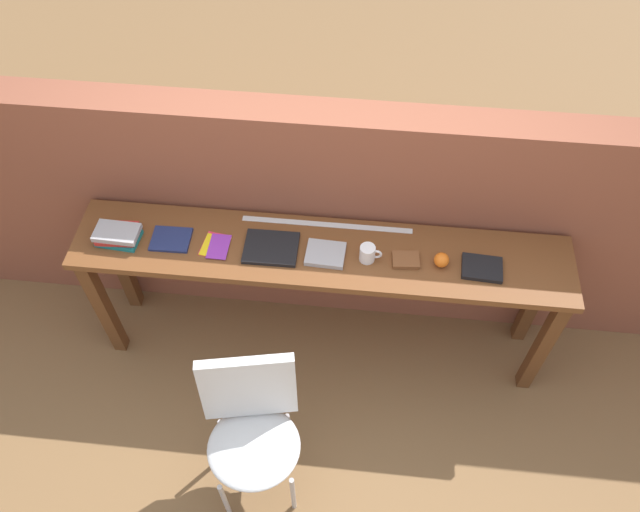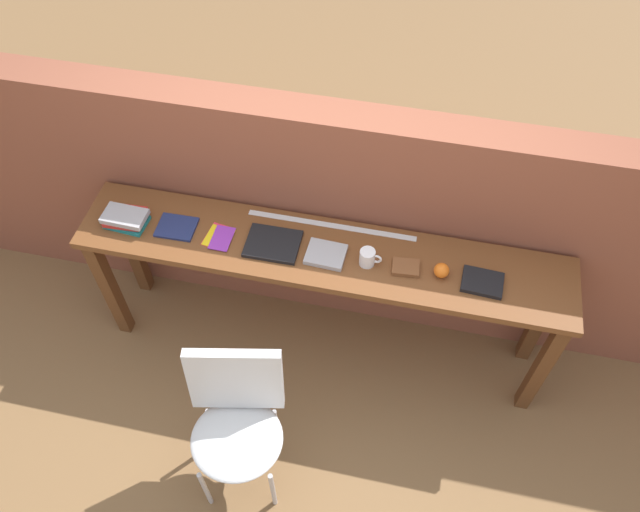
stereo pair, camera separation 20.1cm
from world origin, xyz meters
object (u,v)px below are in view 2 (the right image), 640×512
object	(u,v)px
book_stack_leftmost	(125,218)
book_open_centre	(273,244)
leather_journal_brown	(406,267)
mug	(368,258)
pamphlet_pile_colourful	(219,237)
magazine_cycling	(177,227)
book_repair_rightmost	(482,282)
chair_white_moulded	(237,419)
sports_ball_small	(441,270)

from	to	relation	value
book_stack_leftmost	book_open_centre	size ratio (longest dim) A/B	0.84
leather_journal_brown	book_stack_leftmost	bearing A→B (deg)	175.62
book_open_centre	mug	world-z (taller)	mug
pamphlet_pile_colourful	leather_journal_brown	distance (m)	0.95
magazine_cycling	book_repair_rightmost	distance (m)	1.54
pamphlet_pile_colourful	book_repair_rightmost	world-z (taller)	book_repair_rightmost
chair_white_moulded	book_stack_leftmost	bearing A→B (deg)	135.44
magazine_cycling	pamphlet_pile_colourful	world-z (taller)	magazine_cycling
magazine_cycling	book_open_centre	xyz separation A→B (m)	(0.51, -0.01, 0.00)
mug	sports_ball_small	bearing A→B (deg)	0.51
book_open_centre	chair_white_moulded	bearing A→B (deg)	-90.15
mug	sports_ball_small	distance (m)	0.36
magazine_cycling	chair_white_moulded	bearing A→B (deg)	-57.90
book_open_centre	book_repair_rightmost	distance (m)	1.03
sports_ball_small	book_repair_rightmost	size ratio (longest dim) A/B	0.38
pamphlet_pile_colourful	book_open_centre	distance (m)	0.28
chair_white_moulded	mug	bearing A→B (deg)	58.26
magazine_cycling	book_open_centre	size ratio (longest dim) A/B	0.73
book_open_centre	sports_ball_small	xyz separation A→B (m)	(0.84, -0.01, 0.03)
mug	sports_ball_small	world-z (taller)	mug
chair_white_moulded	mug	xyz separation A→B (m)	(0.47, 0.77, 0.40)
book_open_centre	sports_ball_small	bearing A→B (deg)	-1.24
book_open_centre	mug	bearing A→B (deg)	-2.13
magazine_cycling	book_open_centre	bearing A→B (deg)	-1.73
magazine_cycling	sports_ball_small	distance (m)	1.35
pamphlet_pile_colourful	book_open_centre	world-z (taller)	book_open_centre
magazine_cycling	leather_journal_brown	size ratio (longest dim) A/B	1.50
book_stack_leftmost	mug	bearing A→B (deg)	0.05
mug	leather_journal_brown	xyz separation A→B (m)	(0.19, 0.00, -0.03)
chair_white_moulded	sports_ball_small	bearing A→B (deg)	42.82
chair_white_moulded	book_open_centre	xyz separation A→B (m)	(-0.01, 0.78, 0.36)
chair_white_moulded	sports_ball_small	distance (m)	1.20
chair_white_moulded	leather_journal_brown	size ratio (longest dim) A/B	6.86
book_stack_leftmost	magazine_cycling	xyz separation A→B (m)	(0.26, 0.02, -0.03)
pamphlet_pile_colourful	mug	xyz separation A→B (m)	(0.76, -0.00, 0.04)
magazine_cycling	book_repair_rightmost	bearing A→B (deg)	-2.07
book_stack_leftmost	sports_ball_small	world-z (taller)	sports_ball_small
mug	leather_journal_brown	size ratio (longest dim) A/B	0.85
book_stack_leftmost	book_repair_rightmost	bearing A→B (deg)	-0.16
chair_white_moulded	book_repair_rightmost	world-z (taller)	book_repair_rightmost
chair_white_moulded	book_open_centre	bearing A→B (deg)	90.40
chair_white_moulded	magazine_cycling	xyz separation A→B (m)	(-0.51, 0.78, 0.36)
chair_white_moulded	mug	size ratio (longest dim) A/B	8.10
sports_ball_small	book_stack_leftmost	bearing A→B (deg)	-179.85
book_stack_leftmost	magazine_cycling	bearing A→B (deg)	4.27
pamphlet_pile_colourful	mug	size ratio (longest dim) A/B	1.61
chair_white_moulded	book_open_centre	size ratio (longest dim) A/B	3.34
pamphlet_pile_colourful	book_repair_rightmost	size ratio (longest dim) A/B	0.91
magazine_cycling	leather_journal_brown	xyz separation A→B (m)	(1.18, -0.01, 0.00)
pamphlet_pile_colourful	leather_journal_brown	size ratio (longest dim) A/B	1.36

